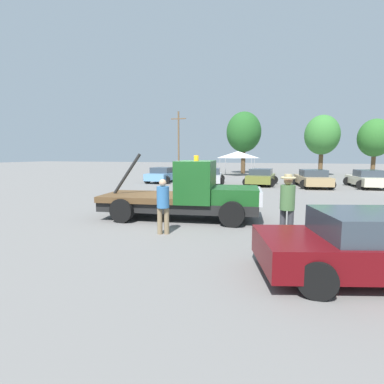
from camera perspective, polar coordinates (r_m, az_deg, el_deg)
name	(u,v)px	position (r m, az deg, el deg)	size (l,w,h in m)	color
ground_plane	(180,218)	(11.67, -2.36, -5.03)	(160.00, 160.00, 0.00)	slate
tow_truck	(189,194)	(11.43, -0.55, -0.45)	(6.23, 2.87, 2.51)	black
foreground_car	(381,246)	(7.13, 32.39, -8.69)	(5.25, 3.19, 1.34)	#5B0A0F
person_near_truck	(287,202)	(8.93, 17.71, -1.78)	(0.42, 0.42, 1.92)	#38383D
person_at_hood	(163,203)	(9.26, -5.55, -2.02)	(0.38, 0.38, 1.72)	#847051
parked_car_skyblue	(163,175)	(26.91, -5.57, 3.25)	(2.44, 4.23, 1.34)	#669ED1
parked_car_silver	(210,176)	(25.28, 3.43, 3.02)	(2.97, 4.99, 1.34)	#B7B7BC
parked_car_olive	(261,177)	(24.87, 13.01, 2.78)	(2.65, 4.31, 1.34)	olive
parked_car_tan	(312,178)	(24.57, 21.94, 2.40)	(2.93, 4.93, 1.34)	tan
parked_car_cream	(367,179)	(25.85, 30.34, 2.14)	(2.64, 4.60, 1.34)	beige
canopy_tent_white	(238,155)	(35.87, 8.73, 7.05)	(3.64, 3.64, 2.86)	#9E9EA3
tree_left	(244,132)	(40.02, 9.83, 11.15)	(4.45, 4.45, 7.94)	brown
tree_center	(322,135)	(38.50, 23.53, 9.91)	(3.93, 3.93, 7.02)	brown
tree_right	(375,138)	(38.99, 31.50, 8.76)	(3.56, 3.56, 6.36)	brown
utility_pole	(179,140)	(43.30, -2.57, 9.86)	(2.20, 0.24, 8.51)	brown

